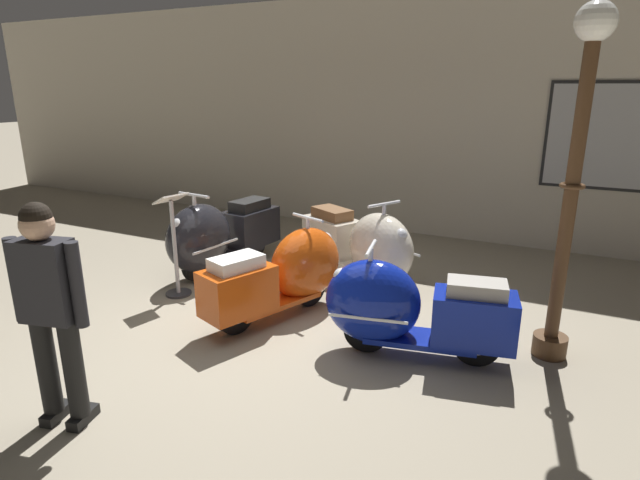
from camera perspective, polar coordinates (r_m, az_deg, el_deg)
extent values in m
plane|color=gray|center=(4.85, -7.10, -10.57)|extent=(60.00, 60.00, 0.00)
cube|color=#BCB29E|center=(8.09, 9.17, 13.23)|extent=(18.00, 0.20, 3.50)
cube|color=black|center=(7.61, 28.58, 10.07)|extent=(1.30, 0.03, 1.37)
cube|color=#9E9E9E|center=(7.59, 28.58, 10.06)|extent=(1.22, 0.01, 1.29)
cylinder|color=black|center=(6.20, -13.43, -2.58)|extent=(0.13, 0.43, 0.42)
cylinder|color=silver|center=(6.20, -13.43, -2.58)|extent=(0.12, 0.20, 0.19)
cylinder|color=black|center=(6.89, -7.39, -0.32)|extent=(0.13, 0.43, 0.42)
cylinder|color=silver|center=(6.89, -7.39, -0.32)|extent=(0.12, 0.20, 0.19)
cube|color=black|center=(6.54, -10.24, -1.57)|extent=(0.50, 1.04, 0.05)
ellipsoid|color=black|center=(6.15, -13.26, 0.20)|extent=(0.65, 0.95, 0.80)
cube|color=black|center=(6.79, -7.70, 1.47)|extent=(0.51, 0.76, 0.46)
cube|color=black|center=(6.72, -7.79, 3.90)|extent=(0.35, 0.54, 0.13)
sphere|color=silver|center=(5.90, -15.48, 1.57)|extent=(0.16, 0.16, 0.16)
cylinder|color=silver|center=(6.03, -13.71, 3.49)|extent=(0.05, 0.05, 0.30)
cylinder|color=silver|center=(6.00, -13.80, 4.86)|extent=(0.47, 0.09, 0.03)
cube|color=silver|center=(5.98, -11.44, -0.69)|extent=(0.10, 0.71, 0.03)
cylinder|color=black|center=(5.38, -1.17, -5.29)|extent=(0.21, 0.39, 0.39)
cylinder|color=silver|center=(5.38, -1.17, -5.29)|extent=(0.15, 0.20, 0.18)
cylinder|color=black|center=(4.86, -9.35, -8.04)|extent=(0.21, 0.39, 0.39)
cylinder|color=silver|center=(4.86, -9.35, -8.04)|extent=(0.15, 0.20, 0.18)
cube|color=#C6470F|center=(5.12, -5.04, -6.81)|extent=(0.65, 0.99, 0.05)
ellipsoid|color=#C6470F|center=(5.26, -1.58, -2.62)|extent=(0.76, 0.94, 0.74)
cube|color=#C6470F|center=(4.80, -9.09, -5.59)|extent=(0.59, 0.76, 0.43)
cube|color=silver|center=(4.70, -9.24, -2.50)|extent=(0.42, 0.53, 0.12)
sphere|color=silver|center=(5.37, 0.57, 0.10)|extent=(0.15, 0.15, 0.15)
cylinder|color=silver|center=(5.17, -1.37, 1.02)|extent=(0.04, 0.04, 0.27)
cylinder|color=silver|center=(5.14, -1.38, 2.48)|extent=(0.41, 0.18, 0.03)
cube|color=silver|center=(5.45, -3.33, -2.47)|extent=(0.24, 0.62, 0.02)
cylinder|color=black|center=(5.76, 6.99, -3.80)|extent=(0.40, 0.26, 0.41)
cylinder|color=silver|center=(5.76, 6.99, -3.80)|extent=(0.21, 0.17, 0.18)
cylinder|color=black|center=(6.46, 1.09, -1.38)|extent=(0.40, 0.26, 0.41)
cylinder|color=silver|center=(6.46, 1.09, -1.38)|extent=(0.21, 0.17, 0.18)
cube|color=beige|center=(6.11, 3.86, -2.71)|extent=(1.04, 0.78, 0.05)
ellipsoid|color=beige|center=(5.70, 6.74, -0.90)|extent=(1.01, 0.87, 0.78)
cube|color=beige|center=(6.37, 1.33, 0.46)|extent=(0.81, 0.69, 0.45)
cube|color=brown|center=(6.29, 1.34, 2.98)|extent=(0.57, 0.48, 0.12)
sphere|color=silver|center=(5.44, 8.88, 0.51)|extent=(0.15, 0.15, 0.15)
cylinder|color=silver|center=(5.58, 7.08, 2.53)|extent=(0.05, 0.05, 0.29)
cylinder|color=silver|center=(5.55, 7.13, 3.97)|extent=(0.24, 0.42, 0.03)
cube|color=silver|center=(5.89, 8.59, -0.92)|extent=(0.62, 0.33, 0.02)
cylinder|color=black|center=(4.52, 5.14, -9.92)|extent=(0.39, 0.15, 0.39)
cylinder|color=silver|center=(4.52, 5.14, -9.92)|extent=(0.19, 0.13, 0.17)
cylinder|color=black|center=(4.48, 16.95, -10.89)|extent=(0.39, 0.15, 0.39)
cylinder|color=silver|center=(4.48, 16.95, -10.89)|extent=(0.19, 0.13, 0.17)
cube|color=navy|center=(4.48, 11.00, -10.68)|extent=(0.97, 0.52, 0.05)
ellipsoid|color=navy|center=(4.39, 5.86, -6.78)|extent=(0.89, 0.65, 0.73)
cube|color=navy|center=(4.38, 16.68, -8.40)|extent=(0.72, 0.51, 0.42)
cube|color=gray|center=(4.28, 16.98, -5.12)|extent=(0.51, 0.36, 0.12)
sphere|color=silver|center=(4.36, 2.42, -4.03)|extent=(0.14, 0.14, 0.14)
cylinder|color=silver|center=(4.28, 5.61, -2.62)|extent=(0.04, 0.04, 0.27)
cylinder|color=silver|center=(4.23, 5.66, -0.90)|extent=(0.12, 0.42, 0.03)
cube|color=silver|center=(4.19, 5.29, -8.69)|extent=(0.64, 0.14, 0.02)
cylinder|color=#472D19|center=(4.89, 24.08, -10.58)|extent=(0.28, 0.28, 0.18)
cylinder|color=#472D19|center=(4.49, 25.97, 3.95)|extent=(0.11, 0.11, 2.34)
torus|color=#472D19|center=(4.47, 26.16, 5.41)|extent=(0.19, 0.19, 0.04)
sphere|color=white|center=(4.43, 28.24, 20.57)|extent=(0.29, 0.29, 0.29)
cube|color=black|center=(4.06, -24.74, -17.40)|extent=(0.15, 0.26, 0.07)
cylinder|color=black|center=(3.84, -25.68, -12.29)|extent=(0.13, 0.13, 0.76)
cube|color=black|center=(4.18, -27.10, -16.72)|extent=(0.15, 0.26, 0.07)
cylinder|color=black|center=(3.96, -28.08, -11.72)|extent=(0.13, 0.13, 0.76)
cube|color=#232328|center=(3.68, -28.07, -4.02)|extent=(0.39, 0.27, 0.54)
cylinder|color=#232328|center=(3.55, -25.33, -4.53)|extent=(0.08, 0.08, 0.56)
cylinder|color=#232328|center=(3.82, -30.58, -3.80)|extent=(0.08, 0.08, 0.56)
sphere|color=tan|center=(3.58, -28.87, 1.52)|extent=(0.21, 0.21, 0.21)
sphere|color=black|center=(3.57, -28.98, 2.23)|extent=(0.19, 0.19, 0.19)
cylinder|color=#333338|center=(5.93, -15.38, -5.71)|extent=(0.28, 0.28, 0.02)
cylinder|color=#A5A5AD|center=(5.75, -15.79, -0.81)|extent=(0.04, 0.04, 1.04)
cube|color=silver|center=(5.62, -16.22, 4.44)|extent=(0.29, 0.36, 0.12)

